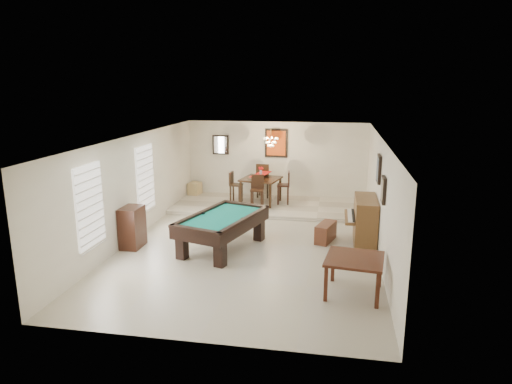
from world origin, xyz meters
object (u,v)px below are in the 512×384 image
(apothecary_chest, at_px, (132,227))
(chandelier, at_px, (271,139))
(square_table, at_px, (354,276))
(flower_vase, at_px, (261,170))
(pool_table, at_px, (223,233))
(dining_table, at_px, (261,189))
(piano_bench, at_px, (326,232))
(dining_chair_east, at_px, (283,188))
(dining_chair_north, at_px, (264,180))
(upright_piano, at_px, (359,221))
(corner_bench, at_px, (195,188))
(dining_chair_south, at_px, (257,193))
(dining_chair_west, at_px, (236,187))

(apothecary_chest, height_order, chandelier, chandelier)
(square_table, bearing_deg, flower_vase, 115.18)
(pool_table, relative_size, dining_table, 2.13)
(pool_table, height_order, chandelier, chandelier)
(piano_bench, xyz_separation_m, dining_chair_east, (-1.42, 2.96, 0.41))
(chandelier, bearing_deg, dining_chair_north, 111.11)
(dining_chair_east, bearing_deg, apothecary_chest, -42.18)
(dining_table, bearing_deg, upright_piano, -45.74)
(upright_piano, distance_m, corner_bench, 6.53)
(flower_vase, bearing_deg, dining_chair_south, -89.27)
(dining_chair_south, relative_size, dining_chair_west, 1.05)
(piano_bench, bearing_deg, upright_piano, -5.70)
(piano_bench, xyz_separation_m, chandelier, (-1.79, 2.74, 1.97))
(dining_table, distance_m, dining_chair_south, 0.74)
(flower_vase, height_order, dining_chair_east, flower_vase)
(piano_bench, relative_size, chandelier, 1.37)
(dining_table, bearing_deg, chandelier, -27.74)
(piano_bench, distance_m, dining_chair_north, 4.31)
(dining_table, bearing_deg, pool_table, -93.96)
(dining_table, distance_m, dining_chair_east, 0.71)
(dining_chair_west, bearing_deg, upright_piano, -123.28)
(dining_chair_east, bearing_deg, piano_bench, 20.14)
(upright_piano, height_order, dining_chair_east, upright_piano)
(piano_bench, relative_size, apothecary_chest, 0.83)
(flower_vase, bearing_deg, dining_chair_west, -177.66)
(dining_table, xyz_separation_m, corner_bench, (-2.41, 0.75, -0.26))
(square_table, distance_m, dining_table, 6.39)
(square_table, xyz_separation_m, dining_chair_west, (-3.51, 5.74, 0.25))
(flower_vase, bearing_deg, pool_table, -93.96)
(square_table, height_order, upright_piano, upright_piano)
(square_table, bearing_deg, corner_bench, 128.18)
(corner_bench, bearing_deg, square_table, -51.82)
(dining_table, height_order, dining_chair_west, dining_chair_west)
(flower_vase, relative_size, dining_chair_south, 0.25)
(square_table, relative_size, dining_chair_north, 0.90)
(apothecary_chest, height_order, dining_chair_east, dining_chair_east)
(flower_vase, distance_m, chandelier, 1.09)
(dining_table, height_order, dining_chair_north, dining_chair_north)
(chandelier, bearing_deg, dining_table, 152.26)
(piano_bench, bearing_deg, chandelier, 123.10)
(pool_table, height_order, dining_chair_south, dining_chair_south)
(apothecary_chest, height_order, dining_chair_west, dining_chair_west)
(apothecary_chest, height_order, dining_chair_south, dining_chair_south)
(apothecary_chest, distance_m, dining_chair_east, 5.23)
(apothecary_chest, bearing_deg, corner_bench, 89.88)
(square_table, distance_m, chandelier, 6.36)
(pool_table, bearing_deg, piano_bench, 38.85)
(pool_table, distance_m, dining_chair_south, 3.18)
(square_table, bearing_deg, pool_table, 147.82)
(square_table, distance_m, corner_bench, 8.30)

